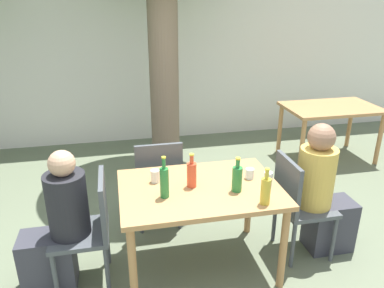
% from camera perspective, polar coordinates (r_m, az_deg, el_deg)
% --- Properties ---
extents(ground_plane, '(30.00, 30.00, 0.00)m').
position_cam_1_polar(ground_plane, '(3.43, 1.10, -17.85)').
color(ground_plane, '#667056').
extents(cafe_building_wall, '(10.00, 0.08, 2.80)m').
position_cam_1_polar(cafe_building_wall, '(5.86, -6.11, 13.99)').
color(cafe_building_wall, white).
rests_on(cafe_building_wall, ground_plane).
extents(dining_table_front, '(1.27, 0.89, 0.76)m').
position_cam_1_polar(dining_table_front, '(3.04, 1.19, -8.05)').
color(dining_table_front, '#B27F4C').
rests_on(dining_table_front, ground_plane).
extents(dining_table_back, '(1.26, 0.80, 0.76)m').
position_cam_1_polar(dining_table_back, '(5.51, 20.39, 4.41)').
color(dining_table_back, '#B27F4C').
rests_on(dining_table_back, ground_plane).
extents(patio_chair_0, '(0.44, 0.44, 0.93)m').
position_cam_1_polar(patio_chair_0, '(3.07, -15.23, -11.74)').
color(patio_chair_0, '#474C51').
rests_on(patio_chair_0, ground_plane).
extents(patio_chair_1, '(0.44, 0.44, 0.93)m').
position_cam_1_polar(patio_chair_1, '(3.39, 15.78, -8.29)').
color(patio_chair_1, '#474C51').
rests_on(patio_chair_1, ground_plane).
extents(patio_chair_2, '(0.44, 0.44, 0.93)m').
position_cam_1_polar(patio_chair_2, '(3.66, -5.16, -5.17)').
color(patio_chair_2, '#474C51').
rests_on(patio_chair_2, ground_plane).
extents(person_seated_0, '(0.55, 0.30, 1.16)m').
position_cam_1_polar(person_seated_0, '(3.11, -19.81, -12.31)').
color(person_seated_0, '#383842').
rests_on(person_seated_0, ground_plane).
extents(person_seated_1, '(0.56, 0.31, 1.22)m').
position_cam_1_polar(person_seated_1, '(3.50, 19.32, -7.50)').
color(person_seated_1, '#383842').
rests_on(person_seated_1, ground_plane).
extents(green_bottle_0, '(0.07, 0.07, 0.33)m').
position_cam_1_polar(green_bottle_0, '(2.80, -4.24, -5.73)').
color(green_bottle_0, '#287A38').
rests_on(green_bottle_0, dining_table_front).
extents(green_bottle_1, '(0.08, 0.08, 0.28)m').
position_cam_1_polar(green_bottle_1, '(2.91, 6.89, -5.19)').
color(green_bottle_1, '#287A38').
rests_on(green_bottle_1, dining_table_front).
extents(oil_cruet_2, '(0.07, 0.07, 0.28)m').
position_cam_1_polar(oil_cruet_2, '(2.77, 11.16, -6.93)').
color(oil_cruet_2, gold).
rests_on(oil_cruet_2, dining_table_front).
extents(soda_bottle_3, '(0.08, 0.08, 0.28)m').
position_cam_1_polar(soda_bottle_3, '(2.95, -0.05, -4.59)').
color(soda_bottle_3, '#DB4C2D').
rests_on(soda_bottle_3, dining_table_front).
extents(drinking_glass_0, '(0.07, 0.07, 0.10)m').
position_cam_1_polar(drinking_glass_0, '(3.06, -5.64, -4.89)').
color(drinking_glass_0, silver).
rests_on(drinking_glass_0, dining_table_front).
extents(drinking_glass_1, '(0.07, 0.07, 0.12)m').
position_cam_1_polar(drinking_glass_1, '(3.03, 11.51, -5.31)').
color(drinking_glass_1, silver).
rests_on(drinking_glass_1, dining_table_front).
extents(drinking_glass_2, '(0.07, 0.07, 0.09)m').
position_cam_1_polar(drinking_glass_2, '(3.15, 8.78, -4.48)').
color(drinking_glass_2, silver).
rests_on(drinking_glass_2, dining_table_front).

